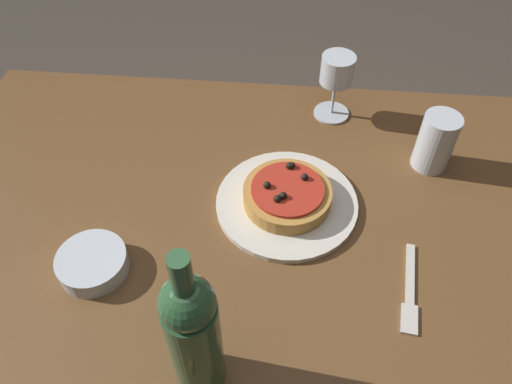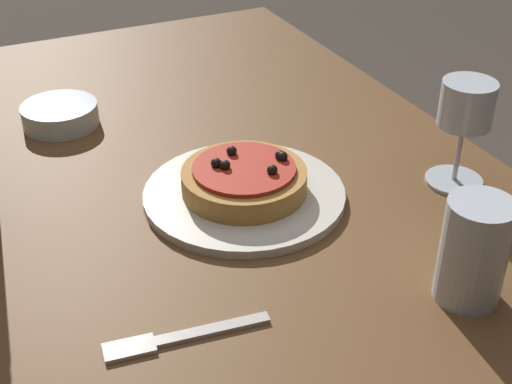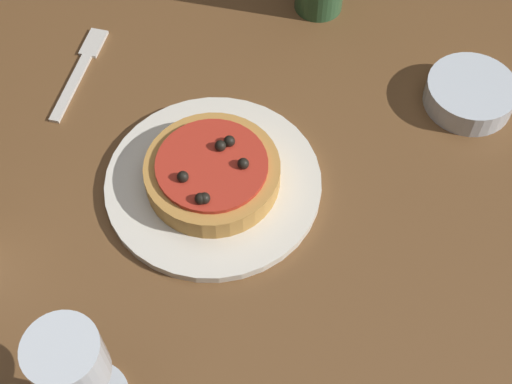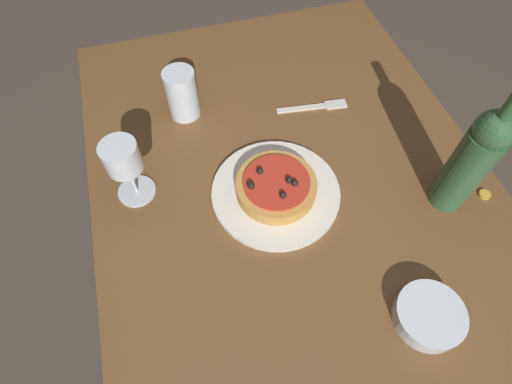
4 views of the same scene
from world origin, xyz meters
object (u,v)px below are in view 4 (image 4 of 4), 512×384
(dinner_plate, at_px, (276,192))
(pizza, at_px, (276,186))
(wine_glass, at_px, (123,161))
(water_cup, at_px, (182,94))
(fork, at_px, (317,107))
(dining_table, at_px, (301,232))
(wine_bottle, at_px, (473,159))
(side_bowl, at_px, (429,316))
(bottle_cap, at_px, (485,195))

(dinner_plate, xyz_separation_m, pizza, (0.00, -0.00, 0.02))
(wine_glass, height_order, water_cup, wine_glass)
(water_cup, bearing_deg, fork, 76.99)
(dining_table, height_order, water_cup, water_cup)
(dining_table, relative_size, wine_bottle, 4.35)
(wine_bottle, distance_m, side_bowl, 0.29)
(dinner_plate, relative_size, pizza, 1.62)
(fork, bearing_deg, water_cup, 174.23)
(wine_glass, xyz_separation_m, fork, (-0.12, 0.45, -0.10))
(fork, bearing_deg, dining_table, -107.95)
(dinner_plate, distance_m, side_bowl, 0.36)
(dinner_plate, xyz_separation_m, bottle_cap, (0.13, 0.42, -0.00))
(pizza, relative_size, fork, 0.95)
(pizza, bearing_deg, water_cup, -154.25)
(water_cup, bearing_deg, dining_table, 28.60)
(dinner_plate, height_order, fork, dinner_plate)
(dinner_plate, bearing_deg, fork, 140.73)
(bottle_cap, bearing_deg, side_bowl, -51.77)
(dinner_plate, height_order, side_bowl, side_bowl)
(wine_glass, distance_m, bottle_cap, 0.74)
(bottle_cap, bearing_deg, pizza, -106.75)
(dining_table, height_order, wine_glass, wine_glass)
(pizza, xyz_separation_m, bottle_cap, (0.13, 0.42, -0.03))
(dining_table, bearing_deg, fork, 154.81)
(side_bowl, bearing_deg, pizza, -151.67)
(bottle_cap, bearing_deg, wine_glass, -107.00)
(dinner_plate, xyz_separation_m, fork, (-0.21, 0.17, -0.00))
(wine_bottle, distance_m, water_cup, 0.62)
(wine_glass, distance_m, fork, 0.48)
(dining_table, xyz_separation_m, dinner_plate, (-0.06, -0.05, 0.11))
(dining_table, relative_size, fork, 7.56)
(wine_bottle, distance_m, fork, 0.38)
(dining_table, bearing_deg, dinner_plate, -139.17)
(dining_table, xyz_separation_m, bottle_cap, (0.07, 0.37, 0.10))
(wine_glass, bearing_deg, dinner_plate, 72.64)
(dinner_plate, bearing_deg, wine_glass, -107.36)
(pizza, xyz_separation_m, water_cup, (-0.28, -0.14, 0.03))
(pizza, xyz_separation_m, wine_glass, (-0.09, -0.28, 0.08))
(fork, xyz_separation_m, bottle_cap, (0.34, 0.25, 0.00))
(dining_table, relative_size, pizza, 7.95)
(wine_bottle, bearing_deg, bottle_cap, 77.71)
(pizza, relative_size, water_cup, 1.37)
(pizza, relative_size, wine_glass, 1.11)
(pizza, height_order, side_bowl, pizza)
(bottle_cap, bearing_deg, fork, -143.98)
(dining_table, distance_m, wine_bottle, 0.37)
(dinner_plate, distance_m, bottle_cap, 0.44)
(wine_glass, bearing_deg, fork, 105.43)
(fork, bearing_deg, wine_glass, -157.32)
(side_bowl, distance_m, fork, 0.53)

